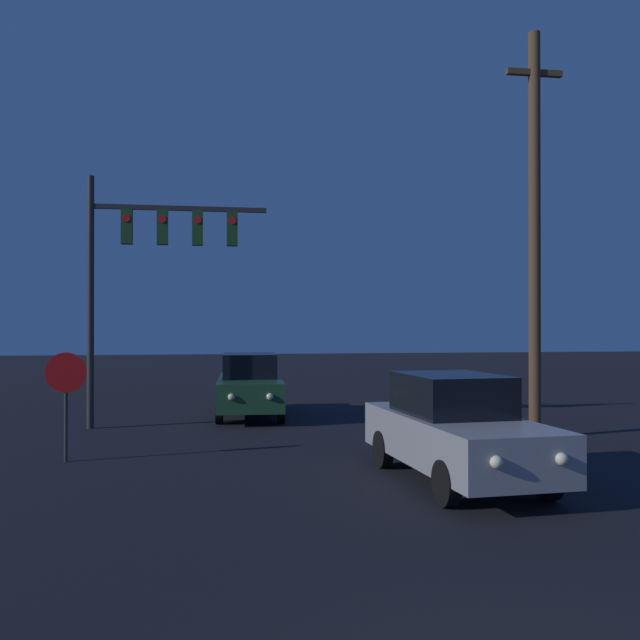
# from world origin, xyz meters

# --- Properties ---
(car_near) EXTENTS (2.12, 4.91, 1.81)m
(car_near) POSITION_xyz_m (1.73, 7.57, 0.89)
(car_near) COLOR #99999E
(car_near) RESTS_ON ground_plane
(car_far) EXTENTS (2.05, 4.89, 1.81)m
(car_far) POSITION_xyz_m (-1.17, 16.74, 0.89)
(car_far) COLOR #1E4728
(car_far) RESTS_ON ground_plane
(traffic_signal_mast) EXTENTS (4.60, 0.30, 6.48)m
(traffic_signal_mast) POSITION_xyz_m (-3.95, 14.96, 4.52)
(traffic_signal_mast) COLOR #2D2D2D
(traffic_signal_mast) RESTS_ON ground_plane
(stop_sign) EXTENTS (0.78, 0.07, 2.12)m
(stop_sign) POSITION_xyz_m (-5.13, 10.45, 1.49)
(stop_sign) COLOR #2D2D2D
(stop_sign) RESTS_ON ground_plane
(utility_pole) EXTENTS (1.38, 0.28, 9.56)m
(utility_pole) POSITION_xyz_m (5.21, 11.73, 4.92)
(utility_pole) COLOR brown
(utility_pole) RESTS_ON ground_plane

